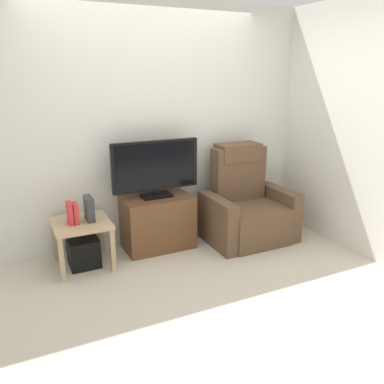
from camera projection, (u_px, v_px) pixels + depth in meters
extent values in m
plane|color=beige|center=(193.00, 281.00, 3.68)|extent=(6.40, 6.40, 0.00)
cube|color=silver|center=(148.00, 127.00, 4.28)|extent=(6.40, 0.06, 2.60)
cube|color=silver|center=(357.00, 129.00, 4.08)|extent=(0.06, 4.48, 2.60)
cube|color=brown|center=(158.00, 222.00, 4.32)|extent=(0.74, 0.45, 0.58)
cube|color=black|center=(165.00, 219.00, 4.10)|extent=(0.68, 0.02, 0.02)
cube|color=black|center=(163.00, 214.00, 4.14)|extent=(0.34, 0.11, 0.04)
cube|color=black|center=(156.00, 195.00, 4.25)|extent=(0.32, 0.20, 0.03)
cube|color=black|center=(156.00, 192.00, 4.24)|extent=(0.06, 0.04, 0.05)
cube|color=black|center=(156.00, 165.00, 4.15)|extent=(0.95, 0.05, 0.53)
cube|color=black|center=(156.00, 166.00, 4.13)|extent=(0.87, 0.01, 0.48)
cube|color=brown|center=(249.00, 222.00, 4.54)|extent=(0.70, 0.72, 0.42)
cube|color=brown|center=(238.00, 173.00, 4.62)|extent=(0.64, 0.20, 0.62)
cube|color=brown|center=(238.00, 152.00, 4.56)|extent=(0.50, 0.26, 0.20)
cube|color=brown|center=(217.00, 223.00, 4.34)|extent=(0.14, 0.68, 0.56)
cube|color=brown|center=(279.00, 211.00, 4.69)|extent=(0.14, 0.68, 0.56)
cube|color=tan|center=(81.00, 223.00, 3.85)|extent=(0.54, 0.54, 0.04)
cube|color=tan|center=(62.00, 260.00, 3.62)|extent=(0.04, 0.04, 0.43)
cube|color=tan|center=(113.00, 250.00, 3.81)|extent=(0.04, 0.04, 0.43)
cube|color=tan|center=(55.00, 241.00, 4.03)|extent=(0.04, 0.04, 0.43)
cube|color=tan|center=(101.00, 233.00, 4.22)|extent=(0.04, 0.04, 0.43)
cube|color=black|center=(84.00, 252.00, 3.94)|extent=(0.29, 0.29, 0.29)
cube|color=red|center=(70.00, 213.00, 3.76)|extent=(0.05, 0.13, 0.22)
cube|color=red|center=(76.00, 213.00, 3.78)|extent=(0.05, 0.13, 0.21)
cube|color=#333338|center=(89.00, 209.00, 3.86)|extent=(0.07, 0.20, 0.24)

